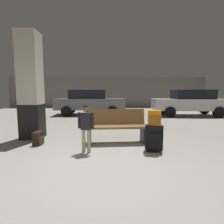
{
  "coord_description": "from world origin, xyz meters",
  "views": [
    {
      "loc": [
        0.13,
        -2.97,
        1.32
      ],
      "look_at": [
        0.2,
        1.3,
        0.85
      ],
      "focal_mm": 27.38,
      "sensor_mm": 36.0,
      "label": 1
    }
  ],
  "objects": [
    {
      "name": "garage_back_wall",
      "position": [
        0.0,
        12.86,
        1.4
      ],
      "size": [
        18.0,
        0.12,
        2.8
      ],
      "primitive_type": "cube",
      "color": "gray",
      "rests_on": "ground_plane"
    },
    {
      "name": "bench",
      "position": [
        0.32,
        1.55,
        0.44
      ],
      "size": [
        1.63,
        0.63,
        0.89
      ],
      "color": "brown",
      "rests_on": "ground_plane"
    },
    {
      "name": "parked_car_side",
      "position": [
        4.83,
        6.94,
        0.81
      ],
      "size": [
        4.2,
        2.0,
        1.51
      ],
      "color": "silver",
      "rests_on": "ground_plane"
    },
    {
      "name": "backpack_dark_floor",
      "position": [
        -1.7,
        1.33,
        0.17
      ],
      "size": [
        0.22,
        0.3,
        0.34
      ],
      "color": "black",
      "rests_on": "ground_plane"
    },
    {
      "name": "child",
      "position": [
        -0.39,
        0.74,
        0.66
      ],
      "size": [
        0.36,
        0.23,
        1.08
      ],
      "color": "beige",
      "rests_on": "ground_plane"
    },
    {
      "name": "structural_pillar",
      "position": [
        -2.13,
        2.01,
        1.5
      ],
      "size": [
        0.57,
        0.57,
        3.03
      ],
      "color": "black",
      "rests_on": "ground_plane"
    },
    {
      "name": "backpack_bright",
      "position": [
        1.13,
        0.78,
        0.77
      ],
      "size": [
        0.31,
        0.24,
        0.34
      ],
      "color": "orange",
      "rests_on": "suitcase"
    },
    {
      "name": "suitcase",
      "position": [
        1.14,
        0.78,
        0.32
      ],
      "size": [
        0.4,
        0.27,
        0.6
      ],
      "color": "black",
      "rests_on": "ground_plane"
    },
    {
      "name": "ground_plane",
      "position": [
        0.0,
        4.0,
        -0.05
      ],
      "size": [
        18.0,
        18.0,
        0.1
      ],
      "primitive_type": "cube",
      "color": "gray"
    },
    {
      "name": "parked_car_far",
      "position": [
        -1.07,
        7.52,
        0.81
      ],
      "size": [
        4.18,
        1.95,
        1.51
      ],
      "color": "slate",
      "rests_on": "ground_plane"
    }
  ]
}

